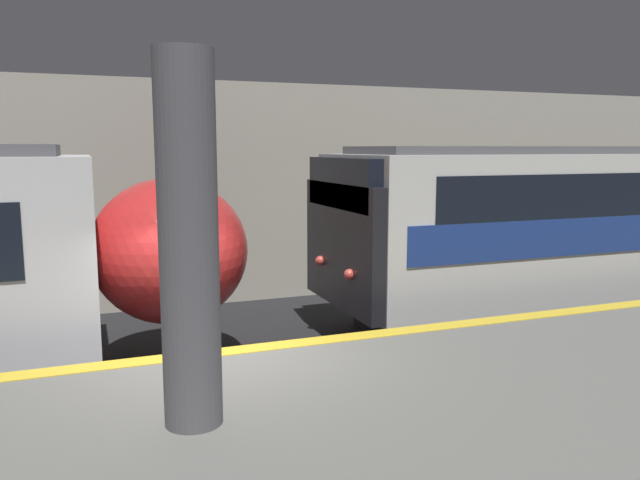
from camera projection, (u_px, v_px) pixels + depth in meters
The scene contains 4 objects.
ground_plane at pixel (219, 430), 7.83m from camera, with size 120.00×120.00×0.00m, color black.
platform at pixel (264, 470), 5.83m from camera, with size 40.00×4.16×1.07m.
station_rear_barrier at pixel (155, 196), 13.46m from camera, with size 50.00×0.15×4.97m.
support_pillar_near at pixel (189, 243), 5.38m from camera, with size 0.52×0.52×3.28m.
Camera 1 is at (-1.45, -7.37, 3.51)m, focal length 35.00 mm.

